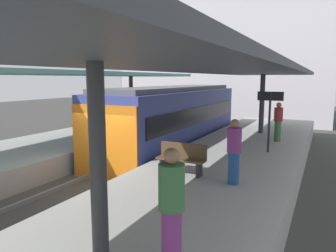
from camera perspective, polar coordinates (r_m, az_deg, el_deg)
ground_plane at (r=11.24m, az=-11.54°, el=-10.74°), size 80.00×80.00×0.00m
platform_left at (r=13.69m, az=-24.34°, el=-5.68°), size 4.40×28.00×1.00m
platform_right at (r=9.34m, az=7.51°, el=-11.40°), size 4.40×28.00×1.00m
track_ballast at (r=11.21m, az=-11.56°, el=-10.26°), size 3.20×28.00×0.20m
rail_near_side at (r=11.59m, az=-14.43°, el=-8.84°), size 0.08×28.00×0.14m
rail_far_side at (r=10.74m, az=-8.50°, el=-10.05°), size 0.08×28.00×0.14m
commuter_train at (r=15.54m, az=1.03°, el=1.28°), size 2.78×11.05×3.10m
canopy_left at (r=14.24m, az=-20.78°, el=8.74°), size 4.18×21.00×2.99m
canopy_right at (r=10.13m, az=10.49°, el=9.85°), size 4.18×21.00×3.05m
platform_bench at (r=9.02m, az=2.49°, el=-5.65°), size 1.40×0.41×0.86m
platform_sign at (r=12.01m, az=17.77°, el=3.08°), size 0.90×0.08×2.21m
passenger_near_bench at (r=4.45m, az=0.62°, el=-14.57°), size 0.36×0.36×1.76m
passenger_mid_platform at (r=8.20m, az=11.73°, el=-4.36°), size 0.36×0.36×1.67m
passenger_far_end at (r=14.35m, az=19.11°, el=0.80°), size 0.36×0.36×1.68m
station_building_backdrop at (r=29.62m, az=10.01°, el=11.85°), size 18.00×6.00×11.00m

